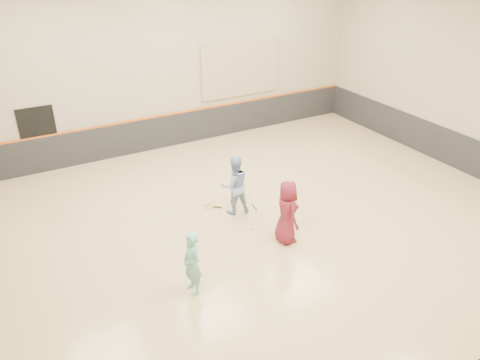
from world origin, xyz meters
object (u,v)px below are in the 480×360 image
girl (192,264)px  young_man (287,212)px  spare_racket (207,206)px  instructor (235,185)px

girl → young_man: (2.83, 0.63, 0.09)m
girl → spare_racket: 3.66m
girl → instructor: size_ratio=0.88×
girl → instructor: instructor is taller
instructor → spare_racket: instructor is taller
young_man → spare_racket: size_ratio=2.42×
spare_racket → girl: bearing=-120.3°
instructor → spare_racket: size_ratio=2.43×
girl → spare_racket: (1.81, 3.10, -0.71)m
girl → spare_racket: bearing=144.5°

